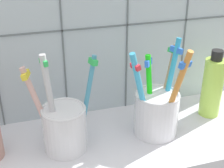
% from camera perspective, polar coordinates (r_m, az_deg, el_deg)
% --- Properties ---
extents(counter_slab, '(0.64, 0.22, 0.02)m').
position_cam_1_polar(counter_slab, '(0.62, 0.03, -10.40)').
color(counter_slab, silver).
rests_on(counter_slab, ground).
extents(tile_wall_back, '(0.64, 0.02, 0.45)m').
position_cam_1_polar(tile_wall_back, '(0.63, -3.19, 11.96)').
color(tile_wall_back, '#B2C1CC').
rests_on(tile_wall_back, ground).
extents(toothbrush_cup_left, '(0.13, 0.08, 0.18)m').
position_cam_1_polar(toothbrush_cup_left, '(0.58, -8.42, -7.15)').
color(toothbrush_cup_left, silver).
rests_on(toothbrush_cup_left, counter_slab).
extents(toothbrush_cup_right, '(0.11, 0.11, 0.19)m').
position_cam_1_polar(toothbrush_cup_right, '(0.62, 7.80, -4.39)').
color(toothbrush_cup_right, white).
rests_on(toothbrush_cup_right, counter_slab).
extents(soap_bottle, '(0.04, 0.04, 0.14)m').
position_cam_1_polar(soap_bottle, '(0.69, 17.15, -0.39)').
color(soap_bottle, '#ADDC50').
rests_on(soap_bottle, counter_slab).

